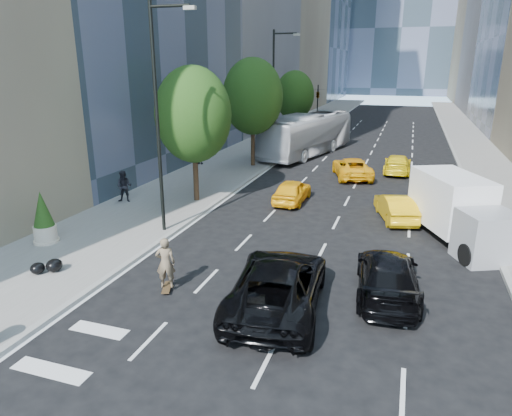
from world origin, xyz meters
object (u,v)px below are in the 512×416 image
(black_sedan_lincoln, at_px, (278,284))
(planter_shrub, at_px, (43,218))
(city_bus, at_px, (308,134))
(box_truck, at_px, (458,210))
(black_sedan_mercedes, at_px, (387,276))
(skateboarder, at_px, (166,266))

(black_sedan_lincoln, bearing_deg, planter_shrub, -15.98)
(city_bus, height_order, box_truck, city_bus)
(city_bus, xyz_separation_m, box_truck, (10.77, -18.10, -0.33))
(black_sedan_lincoln, distance_m, box_truck, 10.20)
(black_sedan_lincoln, height_order, black_sedan_mercedes, black_sedan_lincoln)
(city_bus, relative_size, planter_shrub, 5.53)
(black_sedan_lincoln, bearing_deg, black_sedan_mercedes, -154.90)
(box_truck, height_order, planter_shrub, box_truck)
(black_sedan_lincoln, distance_m, planter_shrub, 11.28)
(skateboarder, height_order, black_sedan_mercedes, skateboarder)
(planter_shrub, bearing_deg, black_sedan_mercedes, 0.22)
(black_sedan_lincoln, relative_size, box_truck, 0.95)
(skateboarder, relative_size, city_bus, 0.14)
(skateboarder, distance_m, black_sedan_lincoln, 4.02)
(black_sedan_lincoln, xyz_separation_m, box_truck, (5.95, 8.26, 0.62))
(box_truck, bearing_deg, black_sedan_mercedes, -137.40)
(skateboarder, distance_m, planter_shrub, 7.38)
(skateboarder, xyz_separation_m, planter_shrub, (-7.08, 2.04, 0.33))
(skateboarder, height_order, city_bus, city_bus)
(skateboarder, xyz_separation_m, black_sedan_lincoln, (4.02, 0.10, -0.09))
(city_bus, bearing_deg, planter_shrub, -90.67)
(black_sedan_lincoln, height_order, planter_shrub, planter_shrub)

